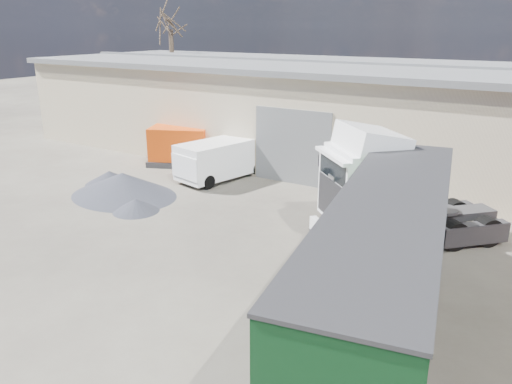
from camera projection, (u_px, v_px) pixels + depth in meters
The scene contains 8 objects.
ground at pixel (195, 276), 15.29m from camera, with size 120.00×120.00×0.00m, color #2A2622.
warehouse at pixel (281, 106), 30.32m from camera, with size 30.60×12.60×5.42m.
bare_tree at pixel (170, 17), 37.89m from camera, with size 4.00×4.00×9.60m.
tractor_unit at pixel (384, 195), 16.96m from camera, with size 6.10×6.16×4.28m.
box_trailer at pixel (387, 254), 11.61m from camera, with size 4.28×11.29×3.67m.
panel_van at pixel (219, 160), 24.66m from camera, with size 2.89×4.96×1.90m.
orange_skip at pixel (180, 148), 27.30m from camera, with size 3.88×3.24×2.08m.
gravel_heap at pixel (122, 185), 22.39m from camera, with size 6.03×5.34×1.08m.
Camera 1 is at (8.82, -10.62, 7.30)m, focal length 35.00 mm.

